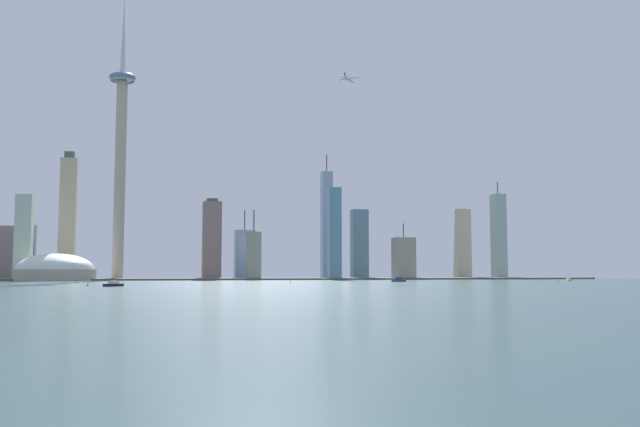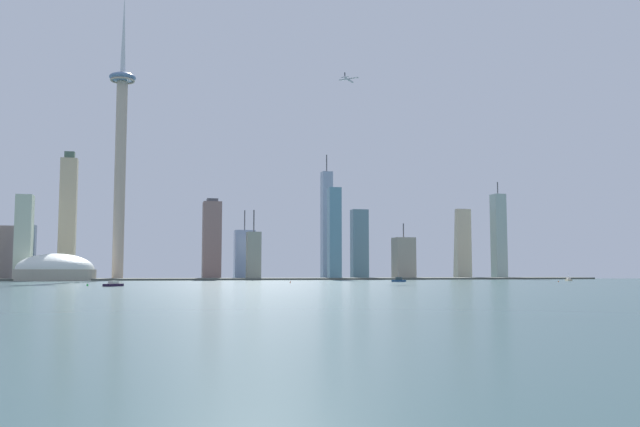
% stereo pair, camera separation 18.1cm
% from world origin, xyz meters
% --- Properties ---
extents(ground_plane, '(6000.00, 6000.00, 0.00)m').
position_xyz_m(ground_plane, '(0.00, 0.00, 0.00)').
color(ground_plane, '#2E4A4D').
extents(waterfront_pier, '(868.18, 68.56, 2.19)m').
position_xyz_m(waterfront_pier, '(0.00, 437.56, 1.10)').
color(waterfront_pier, '#585C52').
rests_on(waterfront_pier, ground).
extents(observation_tower, '(32.87, 32.87, 367.74)m').
position_xyz_m(observation_tower, '(-199.10, 462.20, 169.48)').
color(observation_tower, '#C0AB95').
rests_on(observation_tower, ground).
extents(stadium_dome, '(90.60, 90.60, 36.61)m').
position_xyz_m(stadium_dome, '(-265.98, 422.51, 11.06)').
color(stadium_dome, '#B4AB95').
rests_on(stadium_dome, ground).
extents(skyscraper_0, '(23.93, 23.90, 106.90)m').
position_xyz_m(skyscraper_0, '(-81.94, 490.81, 52.09)').
color(skyscraper_0, gray).
rests_on(skyscraper_0, ground).
extents(skyscraper_1, '(20.77, 16.34, 166.87)m').
position_xyz_m(skyscraper_1, '(-265.74, 517.97, 80.67)').
color(skyscraper_1, '#C3B18E').
rests_on(skyscraper_1, ground).
extents(skyscraper_2, '(27.68, 20.81, 95.26)m').
position_xyz_m(skyscraper_2, '(-34.45, 521.82, 33.73)').
color(skyscraper_2, '#90A4CA').
rests_on(skyscraper_2, ground).
extents(skyscraper_3, '(22.96, 15.94, 97.73)m').
position_xyz_m(skyscraper_3, '(125.56, 500.53, 48.86)').
color(skyscraper_3, slate).
rests_on(skyscraper_3, ground).
extents(skyscraper_4, '(23.13, 27.49, 68.68)m').
position_xyz_m(skyscraper_4, '(-340.87, 528.82, 34.34)').
color(skyscraper_4, gray).
rests_on(skyscraper_4, ground).
extents(skyscraper_5, '(17.63, 18.89, 90.88)m').
position_xyz_m(skyscraper_5, '(-29.82, 464.91, 31.07)').
color(skyscraper_5, '#969D8C').
rests_on(skyscraper_5, ground).
extents(skyscraper_6, '(18.86, 20.75, 103.07)m').
position_xyz_m(skyscraper_6, '(-308.83, 466.21, 51.54)').
color(skyscraper_6, beige).
rests_on(skyscraper_6, ground).
extents(skyscraper_7, '(23.94, 15.23, 68.69)m').
position_xyz_m(skyscraper_7, '(-312.58, 499.05, 34.34)').
color(skyscraper_7, '#4B5E76').
rests_on(skyscraper_7, ground).
extents(skyscraper_8, '(14.72, 16.78, 178.85)m').
position_xyz_m(skyscraper_8, '(84.07, 524.85, 77.03)').
color(skyscraper_8, '#8EA2BD').
rests_on(skyscraper_8, ground).
extents(skyscraper_9, '(16.67, 14.11, 122.82)m').
position_xyz_m(skyscraper_9, '(77.77, 459.54, 61.41)').
color(skyscraper_9, '#5B8FA5').
rests_on(skyscraper_9, ground).
extents(skyscraper_10, '(27.02, 24.42, 75.98)m').
position_xyz_m(skyscraper_10, '(175.21, 457.43, 28.33)').
color(skyscraper_10, '#A09986').
rests_on(skyscraper_10, ground).
extents(skyscraper_11, '(22.95, 24.29, 103.48)m').
position_xyz_m(skyscraper_11, '(291.25, 521.09, 51.74)').
color(skyscraper_11, beige).
rests_on(skyscraper_11, ground).
extents(skyscraper_12, '(17.11, 18.81, 141.35)m').
position_xyz_m(skyscraper_12, '(332.04, 480.96, 61.68)').
color(skyscraper_12, '#A0B6AD').
rests_on(skyscraper_12, ground).
extents(boat_0, '(14.28, 12.04, 10.51)m').
position_xyz_m(boat_0, '(88.28, 246.13, 1.75)').
color(boat_0, navy).
rests_on(boat_0, ground).
extents(boat_1, '(13.99, 18.12, 3.97)m').
position_xyz_m(boat_1, '(-183.67, 103.00, 1.45)').
color(boat_1, '#20122E').
rests_on(boat_1, ground).
extents(boat_2, '(8.88, 14.99, 9.05)m').
position_xyz_m(boat_2, '(299.42, 266.28, 1.50)').
color(boat_2, beige).
rests_on(boat_2, ground).
extents(channel_buoy_0, '(1.09, 1.09, 1.52)m').
position_xyz_m(channel_buoy_0, '(242.46, 199.90, 0.76)').
color(channel_buoy_0, '#E54C19').
rests_on(channel_buoy_0, ground).
extents(channel_buoy_1, '(1.01, 1.01, 2.31)m').
position_xyz_m(channel_buoy_1, '(-33.41, 204.22, 1.15)').
color(channel_buoy_1, '#E54C19').
rests_on(channel_buoy_1, ground).
extents(channel_buoy_2, '(1.93, 1.93, 1.71)m').
position_xyz_m(channel_buoy_2, '(-203.64, 128.02, 0.86)').
color(channel_buoy_2, green).
rests_on(channel_buoy_2, ground).
extents(airplane, '(22.18, 22.48, 7.37)m').
position_xyz_m(airplane, '(73.47, 375.37, 247.50)').
color(airplane, silver).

